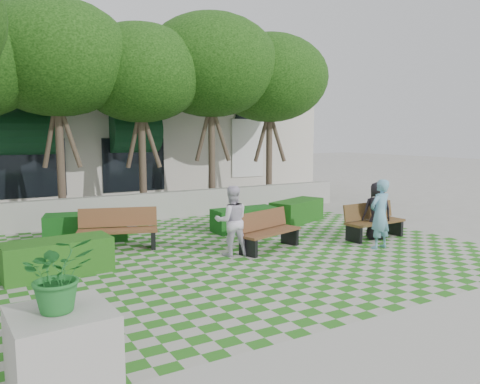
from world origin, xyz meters
TOP-DOWN VIEW (x-y plane):
  - ground at (0.00, 0.00)m, footprint 90.00×90.00m
  - lawn at (0.00, 1.00)m, footprint 12.00×12.00m
  - sidewalk_south at (0.00, -4.70)m, footprint 16.00×2.00m
  - retaining_wall at (0.00, 6.20)m, footprint 15.00×0.36m
  - bench_east at (4.13, 0.39)m, footprint 1.88×0.69m
  - bench_mid at (0.88, 0.78)m, footprint 1.93×1.12m
  - bench_west at (-2.32, 2.75)m, footprint 2.04×1.23m
  - hedge_east at (3.74, 3.34)m, footprint 2.23×1.53m
  - hedge_midright at (1.57, 3.05)m, footprint 1.95×0.80m
  - hedge_midleft at (-2.81, 4.06)m, footprint 2.27×1.36m
  - hedge_west at (-4.01, 1.19)m, footprint 2.16×0.99m
  - planter_front at (-4.74, -3.65)m, footprint 1.08×1.08m
  - person_blue at (3.36, -0.55)m, footprint 0.68×0.48m
  - person_dark at (4.10, 0.24)m, footprint 0.92×0.82m
  - person_white at (-0.17, 0.75)m, footprint 0.96×0.85m
  - tree_row at (-1.86, 5.95)m, footprint 17.70×13.40m
  - building at (0.93, 14.08)m, footprint 18.00×8.92m

SIDE VIEW (x-z plane):
  - ground at x=0.00m, z-range 0.00..0.00m
  - sidewalk_south at x=0.00m, z-range 0.00..0.01m
  - lawn at x=0.00m, z-range 0.01..0.01m
  - hedge_midright at x=1.57m, z-range 0.00..0.68m
  - hedge_east at x=3.74m, z-range 0.00..0.73m
  - hedge_west at x=-4.01m, z-range 0.00..0.74m
  - hedge_midleft at x=-2.81m, z-range 0.00..0.74m
  - retaining_wall at x=0.00m, z-range 0.00..0.90m
  - bench_mid at x=0.88m, z-range -0.02..0.95m
  - bench_east at x=4.13m, z-range -0.02..0.96m
  - bench_west at x=-2.32m, z-range -0.02..1.00m
  - planter_front at x=-4.74m, z-range -0.17..1.65m
  - person_dark at x=4.10m, z-range 0.00..1.58m
  - person_white at x=-0.17m, z-range 0.00..1.67m
  - person_blue at x=3.36m, z-range 0.00..1.76m
  - building at x=0.93m, z-range -0.06..5.09m
  - tree_row at x=-1.86m, z-range 1.47..8.88m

